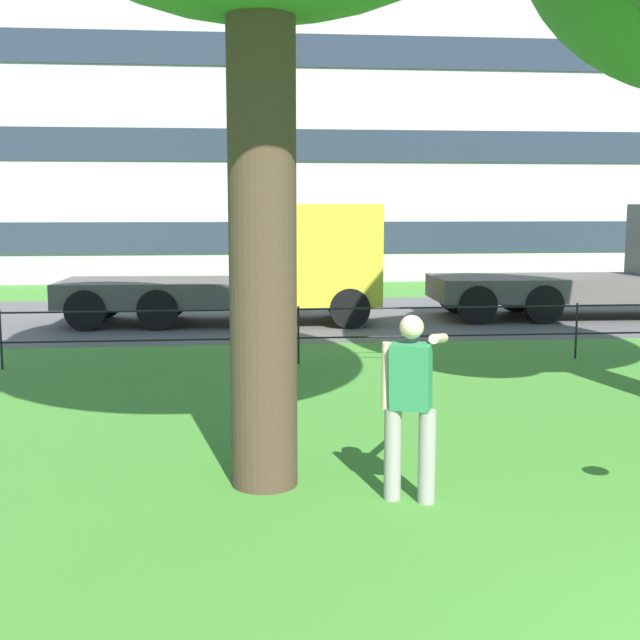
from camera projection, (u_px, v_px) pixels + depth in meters
street_strip at (380, 316)px, 20.52m from camera, size 80.00×7.98×0.01m
park_fence at (440, 323)px, 14.44m from camera, size 34.81×0.04×1.00m
person_thrower at (411, 401)px, 7.54m from camera, size 0.72×0.70×1.74m
flatbed_truck_far_left at (269, 271)px, 19.18m from camera, size 7.38×2.67×2.75m
flatbed_truck_center at (628, 267)px, 20.18m from camera, size 7.37×2.63×2.75m
apartment_building_background at (349, 78)px, 35.64m from camera, size 34.73×14.68×16.39m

